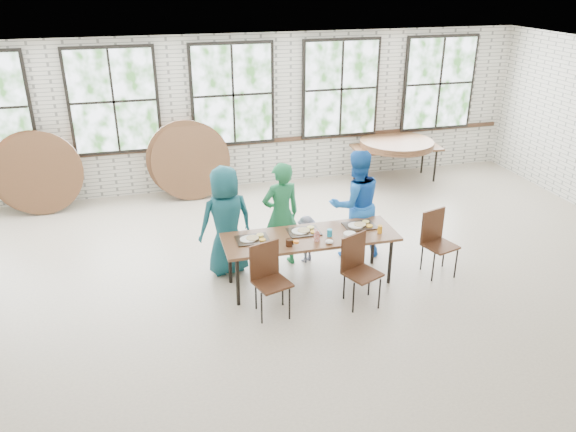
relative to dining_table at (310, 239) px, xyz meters
name	(u,v)px	position (x,y,z in m)	size (l,w,h in m)	color
room	(233,97)	(-0.30, 4.09, 1.14)	(12.00, 12.00, 12.00)	beige
dining_table	(310,239)	(0.00, 0.00, 0.00)	(2.41, 0.83, 0.74)	brown
chair_near_left	(268,273)	(-0.72, -0.54, -0.13)	(0.52, 0.51, 0.95)	#492918
chair_near_right	(358,264)	(0.46, -0.61, -0.13)	(0.54, 0.54, 0.95)	#492918
chair_spare	(436,237)	(1.85, -0.15, -0.13)	(0.52, 0.51, 0.95)	#492918
adult_teal	(226,221)	(-1.05, 0.65, 0.12)	(0.79, 0.51, 1.61)	#1C6B6A
adult_green	(281,215)	(-0.25, 0.65, 0.11)	(0.59, 0.38, 1.61)	#1E7040
toddler	(306,239)	(0.14, 0.65, -0.32)	(0.47, 0.27, 0.73)	#151A41
adult_blue	(355,204)	(0.91, 0.65, 0.16)	(0.82, 0.64, 1.69)	blue
storage_table	(396,149)	(2.96, 3.55, 0.00)	(1.85, 0.88, 0.74)	brown
tabletop_clutter	(317,235)	(0.09, -0.04, 0.08)	(2.00, 0.64, 0.11)	black
round_tops_stacked	(397,143)	(2.96, 3.55, 0.12)	(1.50, 1.50, 0.13)	brown
round_tops_leaning	(115,166)	(-2.62, 3.78, 0.05)	(4.31, 0.50, 1.50)	brown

